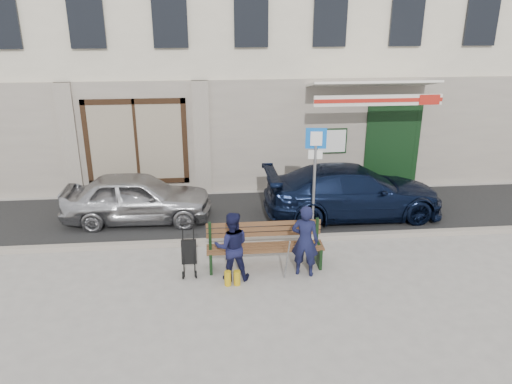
{
  "coord_description": "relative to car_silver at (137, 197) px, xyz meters",
  "views": [
    {
      "loc": [
        -1.15,
        -8.76,
        5.13
      ],
      "look_at": [
        -0.18,
        1.6,
        1.2
      ],
      "focal_mm": 35.0,
      "sensor_mm": 36.0,
      "label": 1
    }
  ],
  "objects": [
    {
      "name": "car_silver",
      "position": [
        0.0,
        0.0,
        0.0
      ],
      "size": [
        3.69,
        1.58,
        1.24
      ],
      "primitive_type": "imported",
      "rotation": [
        0.0,
        0.0,
        1.54
      ],
      "color": "#ADADB2",
      "rests_on": "ground"
    },
    {
      "name": "man",
      "position": [
        3.66,
        -3.04,
        0.12
      ],
      "size": [
        0.63,
        0.51,
        1.49
      ],
      "primitive_type": "imported",
      "rotation": [
        0.0,
        0.0,
        2.83
      ],
      "color": "#121533",
      "rests_on": "ground"
    },
    {
      "name": "ground",
      "position": [
        3.02,
        -3.03,
        -0.62
      ],
      "size": [
        80.0,
        80.0,
        0.0
      ],
      "primitive_type": "plane",
      "color": "#9E9991",
      "rests_on": "ground"
    },
    {
      "name": "asphalt_lane",
      "position": [
        3.02,
        0.07,
        -0.62
      ],
      "size": [
        60.0,
        3.2,
        0.01
      ],
      "primitive_type": "cube",
      "color": "#282828",
      "rests_on": "ground"
    },
    {
      "name": "car_navy",
      "position": [
        5.44,
        -0.19,
        0.04
      ],
      "size": [
        4.59,
        1.96,
        1.32
      ],
      "primitive_type": "imported",
      "rotation": [
        0.0,
        0.0,
        1.6
      ],
      "color": "black",
      "rests_on": "ground"
    },
    {
      "name": "woman",
      "position": [
        2.21,
        -3.07,
        0.09
      ],
      "size": [
        0.69,
        0.54,
        1.42
      ],
      "primitive_type": "imported",
      "rotation": [
        0.0,
        0.0,
        3.14
      ],
      "color": "#131435",
      "rests_on": "ground"
    },
    {
      "name": "curb",
      "position": [
        3.02,
        -1.53,
        -0.56
      ],
      "size": [
        60.0,
        0.18,
        0.12
      ],
      "primitive_type": "cube",
      "color": "#9E9384",
      "rests_on": "ground"
    },
    {
      "name": "building",
      "position": [
        3.03,
        5.43,
        4.35
      ],
      "size": [
        20.0,
        8.27,
        10.0
      ],
      "color": "beige",
      "rests_on": "ground"
    },
    {
      "name": "parking_sign",
      "position": [
        4.22,
        -1.09,
        1.07
      ],
      "size": [
        0.47,
        0.1,
        2.55
      ],
      "rotation": [
        0.0,
        0.0,
        -0.13
      ],
      "color": "gray",
      "rests_on": "ground"
    },
    {
      "name": "stroller",
      "position": [
        1.36,
        -2.79,
        -0.16
      ],
      "size": [
        0.3,
        0.43,
        1.04
      ],
      "rotation": [
        0.0,
        0.0,
        0.02
      ],
      "color": "black",
      "rests_on": "ground"
    },
    {
      "name": "bench",
      "position": [
        2.86,
        -2.66,
        -0.16
      ],
      "size": [
        2.4,
        1.17,
        0.98
      ],
      "color": "brown",
      "rests_on": "ground"
    }
  ]
}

